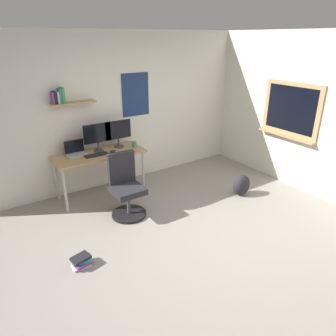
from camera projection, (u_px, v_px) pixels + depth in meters
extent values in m
plane|color=gray|center=(207.00, 244.00, 4.03)|extent=(5.20, 5.20, 0.00)
cube|color=silver|center=(120.00, 110.00, 5.40)|extent=(5.00, 0.10, 2.60)
cube|color=tan|center=(74.00, 103.00, 4.76)|extent=(0.68, 0.20, 0.02)
cube|color=navy|center=(135.00, 95.00, 5.41)|extent=(0.52, 0.01, 0.74)
cube|color=#7A3D99|center=(52.00, 98.00, 4.59)|extent=(0.02, 0.14, 0.17)
cube|color=black|center=(55.00, 97.00, 4.61)|extent=(0.04, 0.14, 0.18)
cube|color=silver|center=(58.00, 98.00, 4.63)|extent=(0.03, 0.14, 0.17)
cube|color=teal|center=(60.00, 96.00, 4.64)|extent=(0.03, 0.14, 0.21)
cube|color=#3D934C|center=(62.00, 95.00, 4.66)|extent=(0.04, 0.14, 0.23)
cube|color=silver|center=(333.00, 120.00, 4.77)|extent=(0.10, 5.00, 2.60)
cube|color=tan|center=(291.00, 109.00, 5.27)|extent=(0.04, 1.10, 0.90)
cube|color=black|center=(291.00, 109.00, 5.26)|extent=(0.01, 0.94, 0.76)
cube|color=tan|center=(286.00, 136.00, 5.43)|extent=(0.12, 1.10, 0.03)
cube|color=tan|center=(99.00, 154.00, 5.03)|extent=(1.47, 0.61, 0.03)
cylinder|color=#B7B7BC|center=(65.00, 191.00, 4.65)|extent=(0.04, 0.04, 0.71)
cylinder|color=#B7B7BC|center=(143.00, 171.00, 5.33)|extent=(0.04, 0.04, 0.71)
cylinder|color=#B7B7BC|center=(56.00, 179.00, 5.02)|extent=(0.04, 0.04, 0.71)
cylinder|color=#B7B7BC|center=(130.00, 162.00, 5.71)|extent=(0.04, 0.04, 0.71)
cylinder|color=black|center=(129.00, 214.00, 4.67)|extent=(0.52, 0.52, 0.04)
cylinder|color=#4C4C51|center=(128.00, 203.00, 4.60)|extent=(0.05, 0.05, 0.34)
cube|color=#232328|center=(128.00, 190.00, 4.51)|extent=(0.44, 0.44, 0.09)
cube|color=#232328|center=(122.00, 167.00, 4.56)|extent=(0.40, 0.10, 0.48)
cube|color=#ADAFB5|center=(77.00, 155.00, 4.94)|extent=(0.31, 0.21, 0.02)
cube|color=black|center=(74.00, 146.00, 4.97)|extent=(0.31, 0.01, 0.21)
cylinder|color=#38383D|center=(99.00, 151.00, 5.12)|extent=(0.17, 0.17, 0.01)
cylinder|color=#38383D|center=(98.00, 146.00, 5.09)|extent=(0.03, 0.03, 0.14)
cube|color=black|center=(97.00, 133.00, 5.00)|extent=(0.46, 0.02, 0.31)
cylinder|color=#38383D|center=(119.00, 147.00, 5.31)|extent=(0.17, 0.17, 0.01)
cylinder|color=#38383D|center=(119.00, 142.00, 5.28)|extent=(0.03, 0.03, 0.14)
cube|color=black|center=(118.00, 130.00, 5.18)|extent=(0.46, 0.02, 0.31)
cube|color=black|center=(96.00, 155.00, 4.93)|extent=(0.37, 0.13, 0.02)
ellipsoid|color=#262628|center=(113.00, 151.00, 5.07)|extent=(0.10, 0.06, 0.03)
cylinder|color=#338C4C|center=(134.00, 144.00, 5.31)|extent=(0.08, 0.08, 0.09)
ellipsoid|color=#232328|center=(242.00, 185.00, 5.22)|extent=(0.32, 0.22, 0.36)
cube|color=silver|center=(82.00, 265.00, 3.64)|extent=(0.21, 0.15, 0.03)
cube|color=#7A3D99|center=(83.00, 263.00, 3.63)|extent=(0.23, 0.18, 0.03)
cube|color=teal|center=(82.00, 260.00, 3.63)|extent=(0.23, 0.19, 0.03)
cube|color=black|center=(81.00, 258.00, 3.61)|extent=(0.24, 0.19, 0.03)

